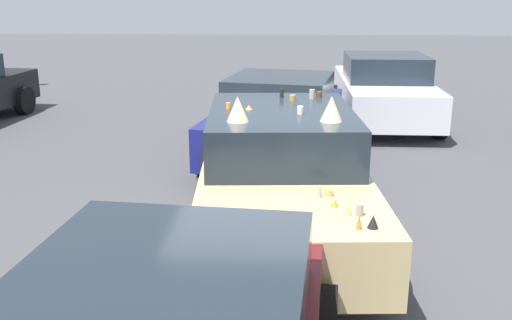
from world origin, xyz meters
The scene contains 4 objects.
ground_plane centered at (0.00, 0.00, 0.00)m, with size 60.00×60.00×0.00m, color #47474C.
art_car_decorated centered at (0.05, 0.00, 0.74)m, with size 4.71×2.31×1.74m.
parked_sedan_near_right centered at (3.22, 0.08, 0.69)m, with size 4.20×2.58×1.39m.
parked_sedan_far_left centered at (5.95, -2.14, 0.72)m, with size 4.26×2.06×1.48m.
Camera 1 is at (-6.45, -0.04, 2.85)m, focal length 40.38 mm.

